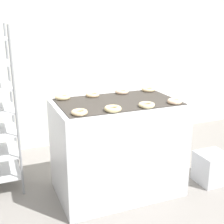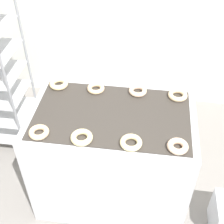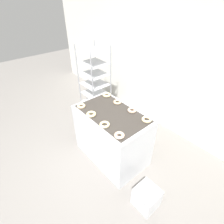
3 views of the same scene
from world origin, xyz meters
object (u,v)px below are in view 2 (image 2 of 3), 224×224
object	(u,v)px
donut_near_left	(39,132)
donut_far_right	(178,95)
donut_near_right	(178,146)
donut_far_midleft	(96,88)
donut_far_midright	(138,91)
fryer_machine	(112,157)
donut_near_midright	(131,142)
donut_near_midleft	(82,137)
donut_far_left	(59,84)

from	to	relation	value
donut_near_left	donut_far_right	size ratio (longest dim) A/B	0.93
donut_near_right	donut_far_midleft	size ratio (longest dim) A/B	1.01
donut_near_left	donut_far_midright	distance (m)	0.85
fryer_machine	donut_near_right	world-z (taller)	donut_near_right
donut_near_midright	donut_far_midleft	size ratio (longest dim) A/B	1.08
donut_near_left	donut_near_midleft	world-z (taller)	donut_near_midleft
donut_far_left	donut_near_left	bearing A→B (deg)	-89.00
fryer_machine	donut_near_midright	world-z (taller)	donut_near_midright
donut_far_midleft	donut_far_midright	world-z (taller)	donut_far_midright
donut_near_midleft	donut_far_midleft	world-z (taller)	donut_near_midleft
donut_near_midleft	donut_far_left	distance (m)	0.65
donut_far_left	donut_near_right	bearing A→B (deg)	-30.47
donut_near_left	donut_near_midright	bearing A→B (deg)	-0.90
donut_near_midright	donut_near_left	bearing A→B (deg)	179.10
donut_near_midright	donut_far_midright	bearing A→B (deg)	89.70
fryer_machine	donut_far_left	world-z (taller)	donut_far_left
donut_far_right	donut_near_right	bearing A→B (deg)	-91.21
donut_near_midleft	donut_far_midright	bearing A→B (deg)	59.17
donut_far_left	donut_far_midleft	xyz separation A→B (m)	(0.31, -0.01, -0.00)
donut_near_left	donut_near_midright	world-z (taller)	same
fryer_machine	donut_near_midright	bearing A→B (deg)	-59.67
donut_near_left	donut_near_midright	size ratio (longest dim) A/B	0.94
donut_near_left	donut_far_midright	bearing A→B (deg)	41.02
donut_near_left	donut_near_midleft	xyz separation A→B (m)	(0.30, -0.01, 0.00)
donut_near_midright	donut_far_left	size ratio (longest dim) A/B	0.98
donut_near_midright	donut_far_midright	size ratio (longest dim) A/B	1.04
donut_near_midright	donut_far_left	world-z (taller)	donut_far_left
donut_near_midright	donut_far_right	size ratio (longest dim) A/B	0.99
donut_far_midleft	fryer_machine	bearing A→B (deg)	-57.91
donut_far_midleft	donut_far_right	size ratio (longest dim) A/B	0.92
donut_near_left	fryer_machine	bearing A→B (deg)	30.17
donut_far_midright	donut_far_right	bearing A→B (deg)	-2.33
donut_near_right	donut_near_left	bearing A→B (deg)	179.80
donut_near_left	donut_far_midleft	xyz separation A→B (m)	(0.30, 0.54, -0.00)
donut_near_left	donut_far_right	world-z (taller)	same
fryer_machine	donut_near_midleft	xyz separation A→B (m)	(-0.17, -0.28, 0.51)
donut_near_midright	donut_near_right	world-z (taller)	donut_near_right
donut_near_left	donut_far_left	bearing A→B (deg)	91.00
donut_far_midleft	donut_near_midright	bearing A→B (deg)	-58.81
fryer_machine	donut_far_midright	distance (m)	0.61
donut_far_right	fryer_machine	bearing A→B (deg)	-150.88
donut_near_midleft	donut_far_midright	distance (m)	0.66
donut_far_left	donut_far_midright	bearing A→B (deg)	-0.11
donut_near_midright	donut_far_midright	distance (m)	0.57
donut_far_left	donut_far_right	bearing A→B (deg)	-0.84
donut_near_left	donut_far_midleft	world-z (taller)	donut_near_left
donut_far_midright	donut_far_right	xyz separation A→B (m)	(0.32, -0.01, 0.00)
fryer_machine	donut_near_left	xyz separation A→B (m)	(-0.47, -0.27, 0.51)
donut_near_midleft	donut_far_midleft	distance (m)	0.55
fryer_machine	donut_far_left	bearing A→B (deg)	149.42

